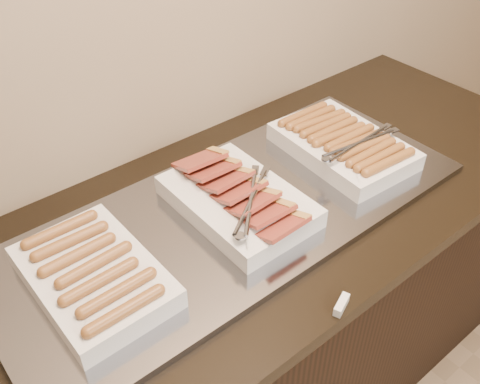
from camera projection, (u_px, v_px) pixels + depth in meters
name	position (u px, v px, depth m)	size (l,w,h in m)	color
counter	(236.00, 328.00, 1.60)	(2.06, 0.76, 0.90)	black
warming_tray	(235.00, 213.00, 1.32)	(1.20, 0.50, 0.02)	gray
dish_left	(94.00, 275.00, 1.11)	(0.23, 0.35, 0.07)	silver
dish_center	(239.00, 200.00, 1.29)	(0.26, 0.39, 0.09)	silver
dish_right	(344.00, 144.00, 1.48)	(0.28, 0.38, 0.08)	silver
label_holder	(341.00, 305.00, 1.09)	(0.05, 0.02, 0.02)	silver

